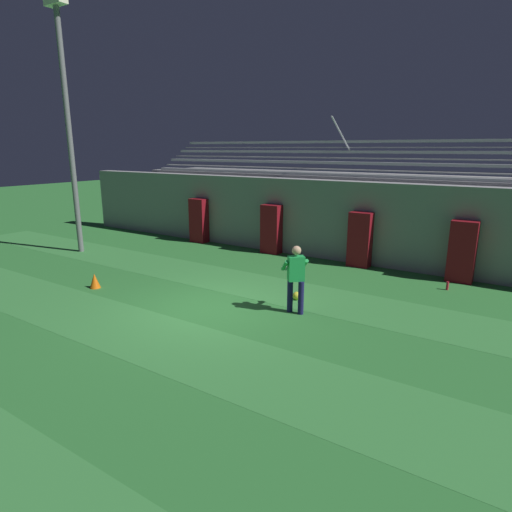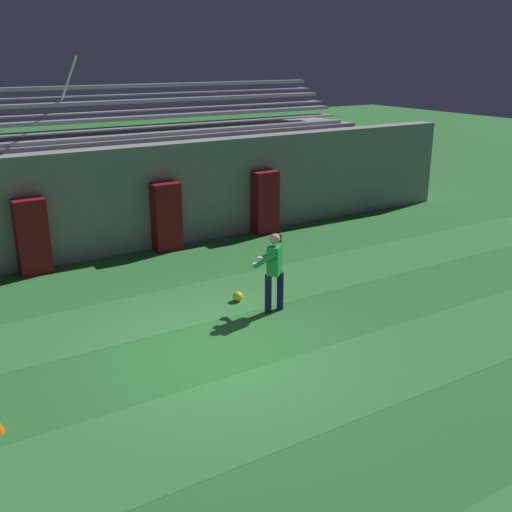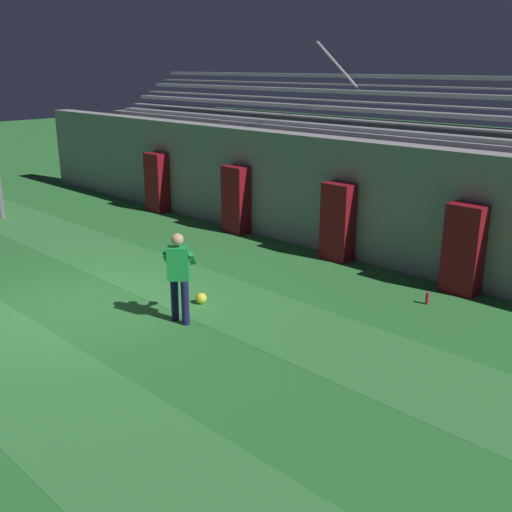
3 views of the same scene
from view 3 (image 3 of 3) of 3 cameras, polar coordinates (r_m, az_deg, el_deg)
name	(u,v)px [view 3 (image 3 of 3)]	position (r m, az deg, el deg)	size (l,w,h in m)	color
ground_plane	(76,308)	(12.04, -16.81, -4.77)	(80.00, 80.00, 0.00)	#2D7533
turf_stripe_far	(169,279)	(13.16, -8.32, -2.22)	(28.00, 2.06, 0.01)	#38843D
back_wall	(297,188)	(15.62, 3.97, 6.44)	(24.00, 0.60, 2.80)	gray
padding_pillar_gate_left	(236,200)	(16.50, -1.93, 5.38)	(0.74, 0.44, 1.84)	maroon
padding_pillar_gate_right	(338,222)	(14.26, 7.80, 3.23)	(0.74, 0.44, 1.84)	maroon
padding_pillar_far_left	(157,183)	(19.20, -9.41, 6.92)	(0.74, 0.44, 1.84)	maroon
padding_pillar_far_right	(464,249)	(12.72, 19.16, 0.60)	(0.74, 0.44, 1.84)	maroon
bleacher_stand	(344,175)	(17.15, 8.35, 7.64)	(18.00, 3.35, 5.03)	gray
goalkeeper	(179,272)	(10.70, -7.35, -1.52)	(0.74, 0.74, 1.67)	#19194C
soccer_ball	(201,298)	(11.75, -5.24, -4.03)	(0.22, 0.22, 0.22)	yellow
water_bottle	(427,298)	(12.14, 16.00, -3.90)	(0.07, 0.07, 0.24)	red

